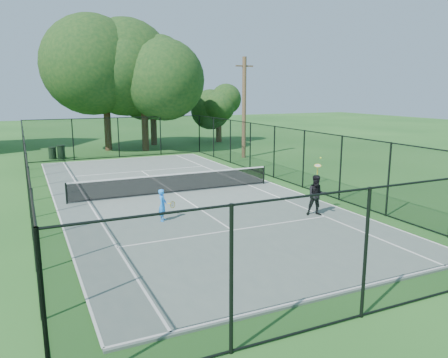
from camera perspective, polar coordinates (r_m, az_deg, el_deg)
name	(u,v)px	position (r m, az deg, el deg)	size (l,w,h in m)	color
ground	(175,194)	(21.49, -6.43, -1.96)	(120.00, 120.00, 0.00)	#1B4C1A
tennis_court	(175,193)	(21.48, -6.43, -1.88)	(11.00, 24.00, 0.06)	slate
tennis_net	(175,182)	(21.36, -6.46, -0.45)	(10.08, 0.08, 0.95)	black
fence	(174,164)	(21.19, -6.52, 1.99)	(13.10, 26.10, 3.00)	black
tree_near_left	(105,73)	(37.69, -15.31, 13.22)	(7.90, 7.90, 10.30)	#332114
tree_near_mid	(143,81)	(36.78, -10.48, 12.47)	(7.06, 7.06, 9.23)	#332114
tree_near_right	(152,89)	(40.83, -9.33, 11.52)	(5.77, 5.77, 7.97)	#332114
tree_far_right	(219,108)	(42.66, -0.70, 9.23)	(3.98, 3.98, 5.26)	#332114
trash_bin_left	(52,153)	(34.50, -21.51, 3.19)	(0.58, 0.58, 0.88)	black
trash_bin_right	(61,152)	(34.21, -20.50, 3.32)	(0.58, 0.58, 1.03)	black
utility_pole	(244,107)	(32.55, 2.64, 9.34)	(1.40, 0.30, 7.34)	#4C3823
player_blue	(163,205)	(16.88, -8.01, -3.39)	(0.83, 0.54, 1.24)	#1C81F4
player_black	(317,195)	(17.78, 12.02, -2.09)	(1.11, 1.11, 2.24)	black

